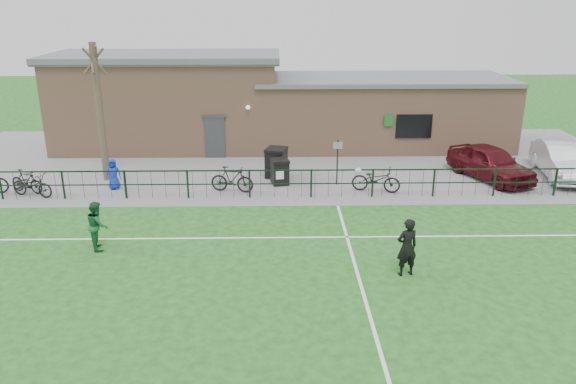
{
  "coord_description": "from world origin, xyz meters",
  "views": [
    {
      "loc": [
        -0.36,
        -13.54,
        7.83
      ],
      "look_at": [
        0.0,
        5.0,
        1.3
      ],
      "focal_mm": 35.0,
      "sensor_mm": 36.0,
      "label": 1
    }
  ],
  "objects_px": {
    "spectator_child": "(113,174)",
    "sign_post": "(337,162)",
    "bicycle_b": "(26,181)",
    "bicycle_c": "(32,185)",
    "bare_tree": "(100,114)",
    "ball_ground": "(93,204)",
    "car_maroon": "(491,163)",
    "bicycle_e": "(376,180)",
    "car_silver": "(562,160)",
    "bicycle_d": "(232,179)",
    "wheelie_bin_left": "(276,163)",
    "outfield_player": "(97,225)",
    "wheelie_bin_right": "(280,172)"
  },
  "relations": [
    {
      "from": "bicycle_c",
      "to": "outfield_player",
      "type": "xyz_separation_m",
      "value": [
        4.19,
        -5.02,
        0.3
      ]
    },
    {
      "from": "bare_tree",
      "to": "ball_ground",
      "type": "relative_size",
      "value": 30.62
    },
    {
      "from": "wheelie_bin_left",
      "to": "bicycle_d",
      "type": "bearing_deg",
      "value": -116.13
    },
    {
      "from": "wheelie_bin_left",
      "to": "car_silver",
      "type": "bearing_deg",
      "value": 14.98
    },
    {
      "from": "bare_tree",
      "to": "car_silver",
      "type": "relative_size",
      "value": 1.28
    },
    {
      "from": "bicycle_e",
      "to": "wheelie_bin_right",
      "type": "bearing_deg",
      "value": 89.58
    },
    {
      "from": "bare_tree",
      "to": "bicycle_b",
      "type": "bearing_deg",
      "value": -148.56
    },
    {
      "from": "outfield_player",
      "to": "bicycle_c",
      "type": "bearing_deg",
      "value": 18.71
    },
    {
      "from": "spectator_child",
      "to": "ball_ground",
      "type": "height_order",
      "value": "spectator_child"
    },
    {
      "from": "bicycle_e",
      "to": "ball_ground",
      "type": "distance_m",
      "value": 11.45
    },
    {
      "from": "bicycle_b",
      "to": "bicycle_d",
      "type": "height_order",
      "value": "bicycle_d"
    },
    {
      "from": "wheelie_bin_left",
      "to": "bare_tree",
      "type": "bearing_deg",
      "value": -162.05
    },
    {
      "from": "bicycle_b",
      "to": "car_silver",
      "type": "bearing_deg",
      "value": -62.2
    },
    {
      "from": "car_maroon",
      "to": "bicycle_c",
      "type": "bearing_deg",
      "value": 163.87
    },
    {
      "from": "car_maroon",
      "to": "bicycle_c",
      "type": "distance_m",
      "value": 19.62
    },
    {
      "from": "car_maroon",
      "to": "ball_ground",
      "type": "height_order",
      "value": "car_maroon"
    },
    {
      "from": "bare_tree",
      "to": "car_maroon",
      "type": "height_order",
      "value": "bare_tree"
    },
    {
      "from": "bicycle_d",
      "to": "ball_ground",
      "type": "height_order",
      "value": "bicycle_d"
    },
    {
      "from": "bicycle_b",
      "to": "bicycle_c",
      "type": "bearing_deg",
      "value": -114.73
    },
    {
      "from": "bicycle_c",
      "to": "outfield_player",
      "type": "distance_m",
      "value": 6.55
    },
    {
      "from": "bicycle_c",
      "to": "bicycle_e",
      "type": "xyz_separation_m",
      "value": [
        14.13,
        0.32,
        0.04
      ]
    },
    {
      "from": "bicycle_b",
      "to": "bicycle_c",
      "type": "distance_m",
      "value": 0.64
    },
    {
      "from": "bicycle_c",
      "to": "ball_ground",
      "type": "bearing_deg",
      "value": -96.15
    },
    {
      "from": "wheelie_bin_left",
      "to": "bicycle_e",
      "type": "xyz_separation_m",
      "value": [
        4.16,
        -2.13,
        -0.1
      ]
    },
    {
      "from": "outfield_player",
      "to": "car_silver",
      "type": "bearing_deg",
      "value": -89.92
    },
    {
      "from": "car_silver",
      "to": "bicycle_e",
      "type": "xyz_separation_m",
      "value": [
        -8.73,
        -1.91,
        -0.24
      ]
    },
    {
      "from": "bicycle_b",
      "to": "outfield_player",
      "type": "relative_size",
      "value": 1.02
    },
    {
      "from": "ball_ground",
      "to": "wheelie_bin_left",
      "type": "bearing_deg",
      "value": 27.07
    },
    {
      "from": "spectator_child",
      "to": "sign_post",
      "type": "bearing_deg",
      "value": -4.69
    },
    {
      "from": "bicycle_c",
      "to": "bicycle_d",
      "type": "xyz_separation_m",
      "value": [
        8.12,
        0.41,
        0.06
      ]
    },
    {
      "from": "car_maroon",
      "to": "outfield_player",
      "type": "relative_size",
      "value": 2.74
    },
    {
      "from": "bicycle_c",
      "to": "spectator_child",
      "type": "height_order",
      "value": "spectator_child"
    },
    {
      "from": "sign_post",
      "to": "car_silver",
      "type": "distance_m",
      "value": 10.31
    },
    {
      "from": "bicycle_e",
      "to": "bicycle_c",
      "type": "bearing_deg",
      "value": 106.39
    },
    {
      "from": "car_maroon",
      "to": "bicycle_d",
      "type": "distance_m",
      "value": 11.51
    },
    {
      "from": "car_silver",
      "to": "bicycle_e",
      "type": "relative_size",
      "value": 2.32
    },
    {
      "from": "bare_tree",
      "to": "bicycle_d",
      "type": "height_order",
      "value": "bare_tree"
    },
    {
      "from": "car_maroon",
      "to": "ball_ground",
      "type": "distance_m",
      "value": 17.05
    },
    {
      "from": "car_maroon",
      "to": "bicycle_e",
      "type": "relative_size",
      "value": 2.19
    },
    {
      "from": "car_maroon",
      "to": "bicycle_e",
      "type": "bearing_deg",
      "value": 175.17
    },
    {
      "from": "sign_post",
      "to": "bicycle_c",
      "type": "relative_size",
      "value": 1.07
    },
    {
      "from": "bicycle_c",
      "to": "ball_ground",
      "type": "xyz_separation_m",
      "value": [
        2.79,
        -1.22,
        -0.41
      ]
    },
    {
      "from": "bicycle_c",
      "to": "outfield_player",
      "type": "bearing_deg",
      "value": -122.78
    },
    {
      "from": "wheelie_bin_right",
      "to": "car_silver",
      "type": "xyz_separation_m",
      "value": [
        12.74,
        0.79,
        0.26
      ]
    },
    {
      "from": "car_silver",
      "to": "bicycle_b",
      "type": "xyz_separation_m",
      "value": [
        -23.29,
        -1.75,
        -0.28
      ]
    },
    {
      "from": "wheelie_bin_right",
      "to": "bicycle_c",
      "type": "xyz_separation_m",
      "value": [
        -10.12,
        -1.43,
        -0.02
      ]
    },
    {
      "from": "wheelie_bin_right",
      "to": "outfield_player",
      "type": "bearing_deg",
      "value": -145.33
    },
    {
      "from": "wheelie_bin_left",
      "to": "spectator_child",
      "type": "xyz_separation_m",
      "value": [
        -6.89,
        -1.57,
        0.03
      ]
    },
    {
      "from": "bare_tree",
      "to": "outfield_player",
      "type": "height_order",
      "value": "bare_tree"
    },
    {
      "from": "outfield_player",
      "to": "wheelie_bin_left",
      "type": "bearing_deg",
      "value": -58.83
    }
  ]
}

